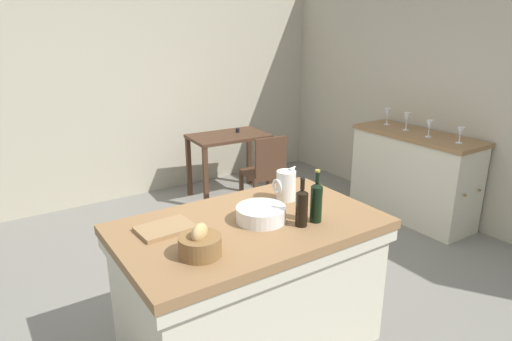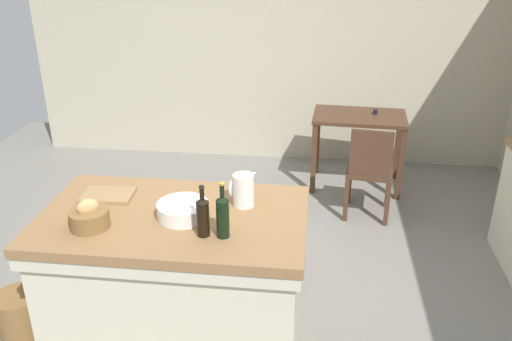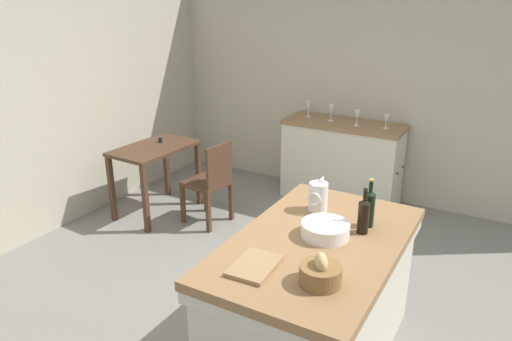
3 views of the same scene
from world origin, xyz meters
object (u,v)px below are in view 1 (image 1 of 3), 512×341
at_px(pitcher, 286,185).
at_px(wooden_chair, 265,172).
at_px(bread_basket, 200,244).
at_px(wine_glass_left, 430,125).
at_px(wine_bottle_amber, 302,206).
at_px(wine_glass_right, 388,113).
at_px(wash_bowl, 261,214).
at_px(island_table, 250,281).
at_px(cutting_board, 165,228).
at_px(wine_glass_middle, 407,118).
at_px(wine_glass_far_left, 460,132).
at_px(writing_desk, 229,145).
at_px(wine_bottle_dark, 316,201).
at_px(side_cabinet, 413,175).

bearing_deg(pitcher, wooden_chair, 59.57).
height_order(bread_basket, wine_glass_left, wine_glass_left).
relative_size(wine_bottle_amber, wine_glass_right, 1.65).
bearing_deg(pitcher, bread_basket, -156.20).
height_order(wash_bowl, bread_basket, bread_basket).
height_order(island_table, pitcher, pitcher).
bearing_deg(wine_glass_left, bread_basket, -164.69).
height_order(island_table, cutting_board, cutting_board).
distance_m(wine_glass_left, wine_glass_middle, 0.33).
xyz_separation_m(bread_basket, wine_glass_left, (2.93, 0.80, 0.10)).
bearing_deg(wine_bottle_amber, wine_glass_far_left, 12.32).
xyz_separation_m(wine_glass_left, wine_glass_middle, (0.06, 0.32, 0.01)).
bearing_deg(wine_glass_far_left, pitcher, -176.51).
xyz_separation_m(cutting_board, wine_bottle_amber, (0.69, -0.38, 0.11)).
relative_size(writing_desk, cutting_board, 2.96).
bearing_deg(bread_basket, wooden_chair, 47.83).
relative_size(cutting_board, wine_glass_middle, 1.68).
distance_m(wash_bowl, wine_bottle_dark, 0.34).
xyz_separation_m(wine_bottle_amber, wine_glass_far_left, (2.32, 0.51, 0.03)).
distance_m(pitcher, wine_bottle_dark, 0.38).
bearing_deg(wine_glass_left, wooden_chair, 136.91).
bearing_deg(wine_glass_left, wine_glass_right, 80.79).
height_order(cutting_board, wine_glass_middle, wine_glass_middle).
height_order(pitcher, wash_bowl, pitcher).
bearing_deg(wash_bowl, wine_glass_middle, 20.84).
height_order(side_cabinet, wine_glass_middle, wine_glass_middle).
height_order(wine_glass_middle, wine_glass_right, wine_glass_middle).
xyz_separation_m(wash_bowl, bread_basket, (-0.50, -0.17, 0.02)).
height_order(bread_basket, wine_glass_far_left, wine_glass_far_left).
height_order(wash_bowl, wine_glass_middle, wine_glass_middle).
bearing_deg(pitcher, wash_bowl, -150.08).
height_order(wine_bottle_dark, wine_glass_far_left, wine_bottle_dark).
relative_size(wine_bottle_dark, wine_bottle_amber, 1.08).
bearing_deg(side_cabinet, wooden_chair, 142.70).
xyz_separation_m(wooden_chair, wine_glass_middle, (1.25, -0.80, 0.58)).
bearing_deg(side_cabinet, wine_glass_middle, 90.41).
height_order(wash_bowl, wine_bottle_dark, wine_bottle_dark).
xyz_separation_m(side_cabinet, wine_bottle_dark, (-2.22, -0.98, 0.54)).
bearing_deg(wash_bowl, wine_glass_left, 14.46).
bearing_deg(pitcher, cutting_board, 179.48).
height_order(writing_desk, wash_bowl, wash_bowl).
height_order(wooden_chair, cutting_board, cutting_board).
distance_m(bread_basket, wine_bottle_dark, 0.77).
xyz_separation_m(wine_glass_far_left, wine_glass_middle, (0.01, 0.63, 0.03)).
distance_m(wine_bottle_amber, wine_glass_left, 2.42).
distance_m(wooden_chair, wine_glass_far_left, 1.97).
relative_size(bread_basket, wine_glass_left, 1.31).
relative_size(wooden_chair, wine_glass_right, 4.82).
bearing_deg(pitcher, wine_glass_left, 11.76).
height_order(side_cabinet, writing_desk, side_cabinet).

